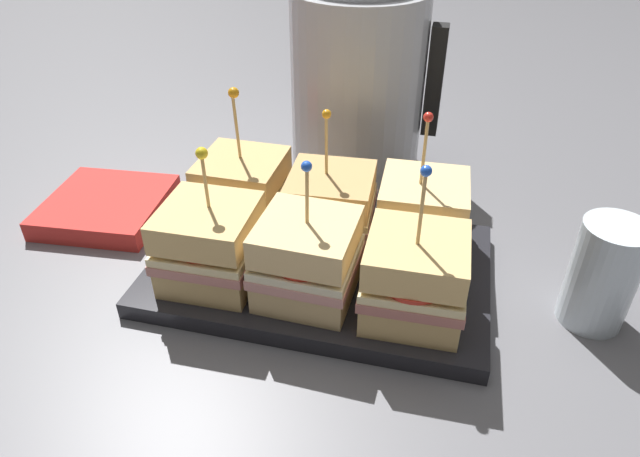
# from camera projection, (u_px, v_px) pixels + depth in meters

# --- Properties ---
(ground_plane) EXTENTS (6.00, 6.00, 0.00)m
(ground_plane) POSITION_uv_depth(u_px,v_px,m) (320.00, 276.00, 0.60)
(ground_plane) COLOR slate
(serving_platter) EXTENTS (0.34, 0.22, 0.02)m
(serving_platter) POSITION_uv_depth(u_px,v_px,m) (320.00, 269.00, 0.59)
(serving_platter) COLOR #232328
(serving_platter) RESTS_ON ground_plane
(sandwich_front_left) EXTENTS (0.09, 0.09, 0.14)m
(sandwich_front_left) POSITION_uv_depth(u_px,v_px,m) (210.00, 245.00, 0.55)
(sandwich_front_left) COLOR tan
(sandwich_front_left) RESTS_ON serving_platter
(sandwich_front_center) EXTENTS (0.09, 0.09, 0.14)m
(sandwich_front_center) POSITION_uv_depth(u_px,v_px,m) (306.00, 259.00, 0.53)
(sandwich_front_center) COLOR #DBB77A
(sandwich_front_center) RESTS_ON serving_platter
(sandwich_front_right) EXTENTS (0.09, 0.09, 0.15)m
(sandwich_front_right) POSITION_uv_depth(u_px,v_px,m) (415.00, 278.00, 0.50)
(sandwich_front_right) COLOR tan
(sandwich_front_right) RESTS_ON serving_platter
(sandwich_back_left) EXTENTS (0.09, 0.09, 0.16)m
(sandwich_back_left) POSITION_uv_depth(u_px,v_px,m) (243.00, 192.00, 0.63)
(sandwich_back_left) COLOR tan
(sandwich_back_left) RESTS_ON serving_platter
(sandwich_back_center) EXTENTS (0.10, 0.10, 0.15)m
(sandwich_back_center) POSITION_uv_depth(u_px,v_px,m) (333.00, 207.00, 0.60)
(sandwich_back_center) COLOR tan
(sandwich_back_center) RESTS_ON serving_platter
(sandwich_back_right) EXTENTS (0.09, 0.09, 0.16)m
(sandwich_back_right) POSITION_uv_depth(u_px,v_px,m) (422.00, 216.00, 0.59)
(sandwich_back_right) COLOR #DBB77A
(sandwich_back_right) RESTS_ON serving_platter
(kettle_steel) EXTENTS (0.20, 0.17, 0.26)m
(kettle_steel) POSITION_uv_depth(u_px,v_px,m) (358.00, 80.00, 0.74)
(kettle_steel) COLOR #B7BABF
(kettle_steel) RESTS_ON ground_plane
(drinking_glass) EXTENTS (0.06, 0.06, 0.11)m
(drinking_glass) POSITION_uv_depth(u_px,v_px,m) (603.00, 274.00, 0.52)
(drinking_glass) COLOR silver
(drinking_glass) RESTS_ON ground_plane
(napkin_stack) EXTENTS (0.15, 0.15, 0.02)m
(napkin_stack) POSITION_uv_depth(u_px,v_px,m) (107.00, 206.00, 0.69)
(napkin_stack) COLOR red
(napkin_stack) RESTS_ON ground_plane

